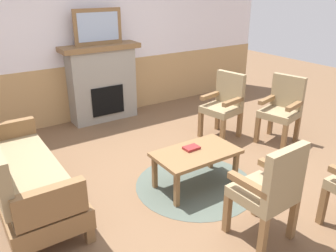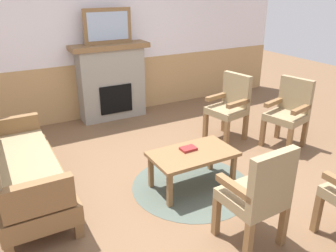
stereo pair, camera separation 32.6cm
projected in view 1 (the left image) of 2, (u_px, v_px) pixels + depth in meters
ground_plane at (184, 176)px, 4.23m from camera, size 14.00×14.00×0.00m
wall_back at (93, 41)px, 5.72m from camera, size 7.20×0.14×2.70m
fireplace at (102, 82)px, 5.78m from camera, size 1.30×0.44×1.28m
framed_picture at (98, 27)px, 5.43m from camera, size 0.80×0.04×0.56m
couch at (23, 175)px, 3.49m from camera, size 0.70×1.80×0.98m
coffee_table at (196, 156)px, 3.91m from camera, size 0.96×0.56×0.44m
round_rug at (195, 184)px, 4.05m from camera, size 1.40×1.40×0.01m
book_on_table at (191, 148)px, 3.93m from camera, size 0.18×0.13×0.03m
armchair_near_fireplace at (282, 107)px, 4.99m from camera, size 0.58×0.58×0.98m
armchair_by_window_left at (224, 103)px, 5.16m from camera, size 0.56×0.56×0.98m
armchair_front_left at (270, 189)px, 3.00m from camera, size 0.50×0.50×0.98m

